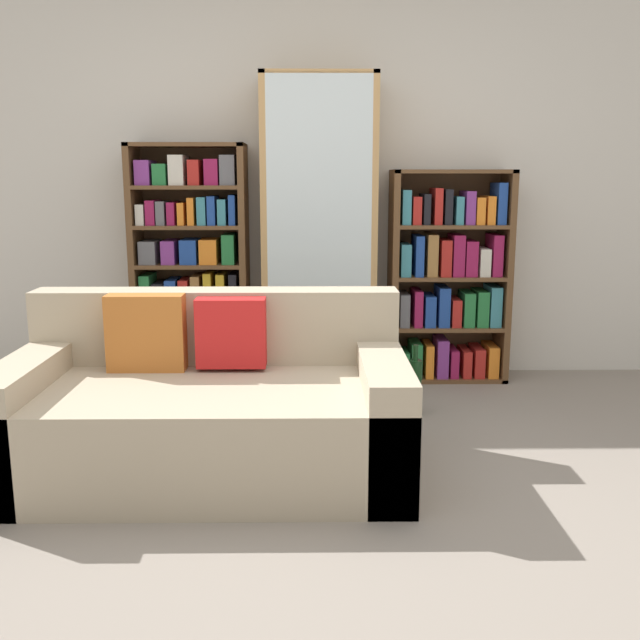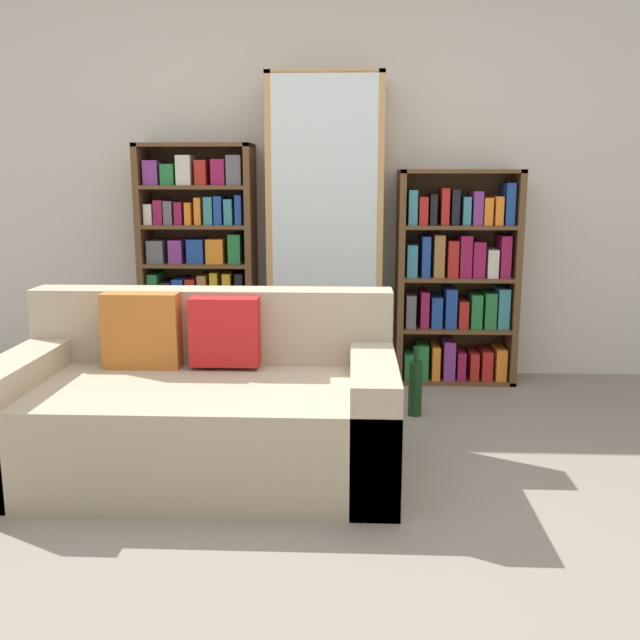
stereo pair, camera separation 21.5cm
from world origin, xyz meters
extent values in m
plane|color=gray|center=(0.00, 0.00, 0.00)|extent=(16.00, 16.00, 0.00)
cube|color=beige|center=(0.00, 2.27, 1.35)|extent=(7.16, 0.06, 2.70)
cube|color=tan|center=(-0.47, 0.51, 0.21)|extent=(1.76, 0.96, 0.42)
cube|color=tan|center=(-0.47, 0.89, 0.60)|extent=(1.76, 0.20, 0.36)
cube|color=tan|center=(-1.25, 0.51, 0.27)|extent=(0.20, 0.96, 0.54)
cube|color=tan|center=(0.32, 0.51, 0.27)|extent=(0.20, 0.96, 0.54)
cube|color=#B76628|center=(-0.77, 0.73, 0.60)|extent=(0.36, 0.12, 0.36)
cube|color=red|center=(-0.38, 0.73, 0.60)|extent=(0.32, 0.12, 0.32)
cube|color=brown|center=(-1.13, 2.06, 0.76)|extent=(0.04, 0.32, 1.53)
cube|color=brown|center=(-0.43, 2.06, 0.76)|extent=(0.04, 0.32, 1.53)
cube|color=brown|center=(-0.78, 2.06, 1.51)|extent=(0.73, 0.32, 0.02)
cube|color=brown|center=(-0.78, 2.06, 0.01)|extent=(0.73, 0.32, 0.02)
cube|color=brown|center=(-0.78, 2.21, 0.76)|extent=(0.73, 0.01, 1.53)
cube|color=brown|center=(-0.78, 2.06, 0.27)|extent=(0.65, 0.32, 0.02)
cube|color=brown|center=(-0.78, 2.06, 0.52)|extent=(0.65, 0.32, 0.02)
cube|color=brown|center=(-0.78, 2.06, 0.76)|extent=(0.65, 0.32, 0.02)
cube|color=brown|center=(-0.78, 2.06, 1.01)|extent=(0.65, 0.32, 0.02)
cube|color=brown|center=(-0.78, 2.06, 1.25)|extent=(0.65, 0.32, 0.02)
cube|color=orange|center=(-1.06, 2.05, 0.10)|extent=(0.06, 0.24, 0.14)
cube|color=olive|center=(-1.00, 2.05, 0.11)|extent=(0.06, 0.24, 0.17)
cube|color=#1E4293|center=(-0.92, 2.05, 0.10)|extent=(0.06, 0.24, 0.16)
cube|color=#1E4293|center=(-0.85, 2.05, 0.12)|extent=(0.05, 0.24, 0.19)
cube|color=#5B5B60|center=(-0.78, 2.05, 0.11)|extent=(0.05, 0.24, 0.16)
cube|color=#AD231E|center=(-0.71, 2.05, 0.12)|extent=(0.05, 0.24, 0.18)
cube|color=olive|center=(-0.64, 2.05, 0.11)|extent=(0.06, 0.24, 0.17)
cube|color=olive|center=(-0.57, 2.05, 0.10)|extent=(0.06, 0.24, 0.14)
cube|color=#8E1947|center=(-0.50, 2.05, 0.10)|extent=(0.06, 0.24, 0.14)
cube|color=gold|center=(-1.05, 2.05, 0.35)|extent=(0.06, 0.24, 0.15)
cube|color=teal|center=(-0.96, 2.05, 0.35)|extent=(0.07, 0.24, 0.13)
cube|color=#7A3384|center=(-0.87, 2.05, 0.34)|extent=(0.06, 0.24, 0.12)
cube|color=#8E1947|center=(-0.78, 2.05, 0.37)|extent=(0.06, 0.24, 0.17)
cube|color=#8E1947|center=(-0.69, 2.05, 0.37)|extent=(0.07, 0.24, 0.18)
cube|color=#5B5B60|center=(-0.60, 2.05, 0.35)|extent=(0.07, 0.24, 0.15)
cube|color=beige|center=(-0.51, 2.05, 0.38)|extent=(0.07, 0.24, 0.19)
cube|color=#237038|center=(-1.06, 2.05, 0.62)|extent=(0.06, 0.24, 0.18)
cube|color=black|center=(-0.98, 2.05, 0.59)|extent=(0.07, 0.24, 0.12)
cube|color=#1E4293|center=(-0.90, 2.05, 0.60)|extent=(0.07, 0.24, 0.14)
cube|color=#AD231E|center=(-0.82, 2.05, 0.60)|extent=(0.06, 0.24, 0.14)
cube|color=olive|center=(-0.74, 2.05, 0.61)|extent=(0.06, 0.24, 0.17)
cube|color=gold|center=(-0.66, 2.05, 0.62)|extent=(0.05, 0.24, 0.19)
cube|color=gold|center=(-0.58, 2.05, 0.62)|extent=(0.05, 0.24, 0.18)
cube|color=black|center=(-0.50, 2.05, 0.62)|extent=(0.05, 0.24, 0.18)
cube|color=#5B5B60|center=(-1.03, 2.05, 0.85)|extent=(0.10, 0.24, 0.15)
cube|color=#7A3384|center=(-0.90, 2.05, 0.85)|extent=(0.08, 0.24, 0.15)
cube|color=#1E4293|center=(-0.78, 2.05, 0.85)|extent=(0.10, 0.24, 0.15)
cube|color=orange|center=(-0.65, 2.05, 0.85)|extent=(0.11, 0.24, 0.16)
cube|color=#237038|center=(-0.53, 2.05, 0.87)|extent=(0.08, 0.24, 0.19)
cube|color=beige|center=(-1.07, 2.05, 1.09)|extent=(0.05, 0.24, 0.13)
cube|color=#8E1947|center=(-1.00, 2.05, 1.10)|extent=(0.06, 0.24, 0.15)
cube|color=#5B5B60|center=(-0.94, 2.05, 1.09)|extent=(0.05, 0.24, 0.15)
cube|color=#8E1947|center=(-0.88, 2.05, 1.09)|extent=(0.05, 0.24, 0.14)
cube|color=orange|center=(-0.81, 2.05, 1.09)|extent=(0.04, 0.24, 0.14)
cube|color=orange|center=(-0.75, 2.05, 1.11)|extent=(0.04, 0.24, 0.17)
cube|color=teal|center=(-0.69, 2.05, 1.11)|extent=(0.05, 0.24, 0.17)
cube|color=#1E4293|center=(-0.62, 2.05, 1.11)|extent=(0.05, 0.24, 0.18)
cube|color=teal|center=(-0.56, 2.05, 1.10)|extent=(0.05, 0.24, 0.16)
cube|color=#1E4293|center=(-0.50, 2.05, 1.11)|extent=(0.04, 0.24, 0.19)
cube|color=#7A3384|center=(-1.04, 2.05, 1.34)|extent=(0.09, 0.24, 0.15)
cube|color=#237038|center=(-0.94, 2.05, 1.33)|extent=(0.08, 0.24, 0.13)
cube|color=beige|center=(-0.83, 2.05, 1.36)|extent=(0.09, 0.24, 0.18)
cube|color=#AD231E|center=(-0.73, 2.05, 1.34)|extent=(0.07, 0.24, 0.15)
cube|color=#8E1947|center=(-0.62, 2.05, 1.35)|extent=(0.08, 0.24, 0.16)
cube|color=#5B5B60|center=(-0.52, 2.05, 1.36)|extent=(0.09, 0.24, 0.18)
cube|color=tan|center=(-0.29, 2.04, 0.97)|extent=(0.04, 0.36, 1.94)
cube|color=tan|center=(0.39, 2.04, 0.97)|extent=(0.04, 0.36, 1.94)
cube|color=tan|center=(0.05, 2.04, 1.93)|extent=(0.72, 0.36, 0.02)
cube|color=tan|center=(0.05, 2.04, 0.01)|extent=(0.72, 0.36, 0.02)
cube|color=tan|center=(0.05, 2.21, 0.97)|extent=(0.72, 0.01, 1.94)
cube|color=silver|center=(0.05, 1.86, 0.97)|extent=(0.64, 0.01, 1.92)
cube|color=tan|center=(0.05, 2.04, 0.34)|extent=(0.64, 0.32, 0.02)
cube|color=tan|center=(0.05, 2.04, 0.66)|extent=(0.64, 0.32, 0.02)
cube|color=tan|center=(0.05, 2.04, 0.97)|extent=(0.64, 0.32, 0.02)
cube|color=tan|center=(0.05, 2.04, 1.29)|extent=(0.64, 0.32, 0.02)
cube|color=tan|center=(0.05, 2.04, 1.60)|extent=(0.64, 0.32, 0.02)
cylinder|color=silver|center=(-0.15, 2.03, 0.06)|extent=(0.01, 0.01, 0.06)
cone|color=silver|center=(-0.15, 2.03, 0.13)|extent=(0.09, 0.09, 0.08)
cylinder|color=silver|center=(0.05, 2.03, 0.06)|extent=(0.01, 0.01, 0.06)
cone|color=silver|center=(0.05, 2.03, 0.13)|extent=(0.09, 0.09, 0.08)
cylinder|color=silver|center=(0.25, 2.04, 0.06)|extent=(0.01, 0.01, 0.06)
cone|color=silver|center=(0.25, 2.04, 0.13)|extent=(0.09, 0.09, 0.08)
cylinder|color=silver|center=(-0.15, 2.04, 0.38)|extent=(0.01, 0.01, 0.06)
cone|color=silver|center=(-0.15, 2.04, 0.45)|extent=(0.09, 0.09, 0.08)
cylinder|color=silver|center=(0.05, 2.03, 0.38)|extent=(0.01, 0.01, 0.06)
cone|color=silver|center=(0.05, 2.03, 0.45)|extent=(0.09, 0.09, 0.08)
cylinder|color=silver|center=(0.25, 2.06, 0.38)|extent=(0.01, 0.01, 0.06)
cone|color=silver|center=(0.25, 2.06, 0.45)|extent=(0.09, 0.09, 0.08)
cylinder|color=silver|center=(-0.19, 2.05, 0.71)|extent=(0.01, 0.01, 0.09)
cone|color=silver|center=(-0.19, 2.05, 0.81)|extent=(0.08, 0.08, 0.11)
cylinder|color=silver|center=(-0.07, 2.02, 0.71)|extent=(0.01, 0.01, 0.09)
cone|color=silver|center=(-0.07, 2.02, 0.81)|extent=(0.08, 0.08, 0.11)
cylinder|color=silver|center=(0.05, 2.04, 0.71)|extent=(0.01, 0.01, 0.09)
cone|color=silver|center=(0.05, 2.04, 0.81)|extent=(0.08, 0.08, 0.11)
cylinder|color=silver|center=(0.17, 2.05, 0.71)|extent=(0.01, 0.01, 0.09)
cone|color=silver|center=(0.17, 2.05, 0.81)|extent=(0.08, 0.08, 0.11)
cylinder|color=silver|center=(0.29, 2.02, 0.71)|extent=(0.01, 0.01, 0.09)
cone|color=silver|center=(0.29, 2.02, 0.81)|extent=(0.08, 0.08, 0.11)
cylinder|color=silver|center=(-0.19, 2.04, 1.02)|extent=(0.01, 0.01, 0.07)
cone|color=silver|center=(-0.19, 2.04, 1.10)|extent=(0.08, 0.08, 0.09)
cylinder|color=silver|center=(-0.07, 2.05, 1.02)|extent=(0.01, 0.01, 0.07)
cone|color=silver|center=(-0.07, 2.05, 1.10)|extent=(0.08, 0.08, 0.09)
cylinder|color=silver|center=(0.05, 2.03, 1.02)|extent=(0.01, 0.01, 0.07)
cone|color=silver|center=(0.05, 2.03, 1.10)|extent=(0.08, 0.08, 0.09)
cylinder|color=silver|center=(0.17, 2.04, 1.02)|extent=(0.01, 0.01, 0.07)
cone|color=silver|center=(0.17, 2.04, 1.10)|extent=(0.08, 0.08, 0.09)
cylinder|color=silver|center=(0.29, 2.02, 1.02)|extent=(0.01, 0.01, 0.07)
cone|color=silver|center=(0.29, 2.02, 1.10)|extent=(0.08, 0.08, 0.09)
cylinder|color=silver|center=(-0.18, 2.05, 1.34)|extent=(0.01, 0.01, 0.08)
cone|color=silver|center=(-0.18, 2.05, 1.43)|extent=(0.09, 0.09, 0.10)
cylinder|color=silver|center=(-0.03, 2.05, 1.34)|extent=(0.01, 0.01, 0.08)
cone|color=silver|center=(-0.03, 2.05, 1.43)|extent=(0.09, 0.09, 0.10)
cylinder|color=silver|center=(0.12, 2.06, 1.34)|extent=(0.01, 0.01, 0.08)
cone|color=silver|center=(0.12, 2.06, 1.43)|extent=(0.09, 0.09, 0.10)
cylinder|color=silver|center=(0.27, 2.04, 1.34)|extent=(0.01, 0.01, 0.08)
cone|color=silver|center=(0.27, 2.04, 1.43)|extent=(0.09, 0.09, 0.10)
cylinder|color=silver|center=(-0.20, 2.02, 1.66)|extent=(0.01, 0.01, 0.09)
cone|color=silver|center=(-0.20, 2.02, 1.76)|extent=(0.07, 0.07, 0.11)
cylinder|color=silver|center=(-0.10, 2.04, 1.66)|extent=(0.01, 0.01, 0.09)
cone|color=silver|center=(-0.10, 2.04, 1.76)|extent=(0.07, 0.07, 0.11)
cylinder|color=silver|center=(0.00, 2.05, 1.66)|extent=(0.01, 0.01, 0.09)
cone|color=silver|center=(0.00, 2.05, 1.76)|extent=(0.07, 0.07, 0.11)
cylinder|color=silver|center=(0.10, 2.02, 1.66)|extent=(0.01, 0.01, 0.09)
cone|color=silver|center=(0.10, 2.02, 1.76)|extent=(0.07, 0.07, 0.11)
cylinder|color=silver|center=(0.20, 2.04, 1.66)|extent=(0.01, 0.01, 0.09)
cone|color=silver|center=(0.20, 2.04, 1.76)|extent=(0.07, 0.07, 0.11)
cylinder|color=silver|center=(0.30, 2.02, 1.66)|extent=(0.01, 0.01, 0.09)
cone|color=silver|center=(0.30, 2.02, 1.76)|extent=(0.07, 0.07, 0.11)
cube|color=brown|center=(0.53, 2.06, 0.68)|extent=(0.04, 0.32, 1.36)
cube|color=brown|center=(1.26, 2.06, 0.68)|extent=(0.04, 0.32, 1.36)
cube|color=brown|center=(0.89, 2.06, 1.35)|extent=(0.77, 0.32, 0.02)
cube|color=brown|center=(0.89, 2.06, 0.01)|extent=(0.77, 0.32, 0.02)
cube|color=brown|center=(0.89, 2.21, 0.68)|extent=(0.77, 0.01, 1.36)
cube|color=brown|center=(0.89, 2.06, 0.35)|extent=(0.69, 0.32, 0.02)
cube|color=brown|center=(0.89, 2.06, 0.68)|extent=(0.69, 0.32, 0.02)
cube|color=brown|center=(0.89, 2.06, 1.01)|extent=(0.69, 0.32, 0.02)
cube|color=#237038|center=(0.60, 2.05, 0.11)|extent=(0.07, 0.24, 0.17)
cube|color=#237038|center=(0.68, 2.05, 0.14)|extent=(0.07, 0.24, 0.23)
cube|color=orange|center=(0.77, 2.05, 0.13)|extent=(0.05, 0.24, 0.22)
cube|color=#7A3384|center=(0.85, 2.05, 0.15)|extent=(0.07, 0.24, 0.25)
cube|color=#8E1947|center=(0.93, 2.05, 0.12)|extent=(0.05, 0.24, 0.18)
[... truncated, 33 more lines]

